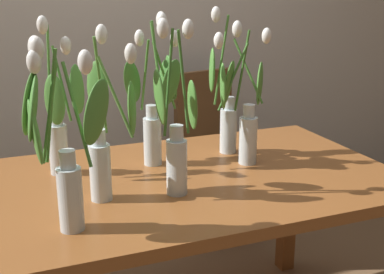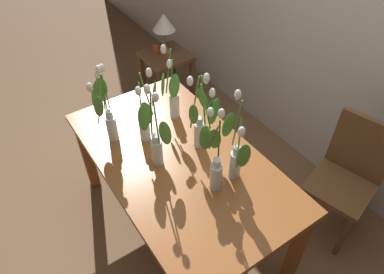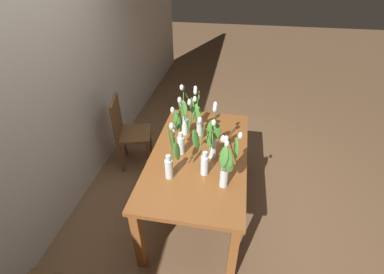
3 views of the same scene
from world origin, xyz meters
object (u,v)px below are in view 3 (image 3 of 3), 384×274
Objects in this scene: tulip_vase_3 at (180,132)px; tulip_vase_6 at (226,165)px; dining_chair at (127,129)px; tulip_vase_2 at (213,141)px; tulip_vase_5 at (186,119)px; dining_table at (199,161)px; tulip_vase_4 at (198,121)px; tulip_vase_1 at (171,160)px; tulip_vase_0 at (204,156)px.

tulip_vase_6 is at bearing -131.79° from tulip_vase_3.
tulip_vase_3 is 0.61× the size of dining_chair.
dining_chair is at bearing 60.65° from tulip_vase_2.
tulip_vase_3 reaches higher than dining_chair.
dining_chair is (0.60, 0.80, -0.44)m from tulip_vase_3.
tulip_vase_5 is at bearing -109.52° from dining_chair.
tulip_vase_3 is (-0.00, 0.18, 0.32)m from dining_table.
dining_chair is (0.60, 0.98, -0.12)m from dining_table.
tulip_vase_4 is (0.29, -0.12, -0.05)m from tulip_vase_3.
tulip_vase_4 is (0.64, -0.13, 0.00)m from tulip_vase_1.
tulip_vase_3 is at bearing -126.57° from dining_chair.
tulip_vase_1 is at bearing 111.93° from tulip_vase_0.
dining_table is 1.72× the size of dining_chair.
tulip_vase_1 reaches higher than dining_chair.
tulip_vase_3 reaches higher than tulip_vase_4.
tulip_vase_2 is at bearing -12.96° from tulip_vase_0.
tulip_vase_1 is 0.45m from tulip_vase_2.
tulip_vase_5 is at bearing 32.53° from tulip_vase_6.
tulip_vase_2 is at bearing -150.18° from tulip_vase_4.
tulip_vase_6 is at bearing -128.53° from dining_chair.
tulip_vase_6 is (-0.69, -0.33, 0.05)m from tulip_vase_4.
tulip_vase_3 is at bearing -0.84° from tulip_vase_1.
tulip_vase_2 is (-0.03, -0.13, 0.27)m from dining_table.
tulip_vase_1 is 0.99× the size of tulip_vase_3.
tulip_vase_1 reaches higher than tulip_vase_4.
tulip_vase_2 is 1.06× the size of tulip_vase_6.
tulip_vase_6 is at bearing -145.93° from dining_table.
tulip_vase_4 is at bearing -22.58° from tulip_vase_3.
tulip_vase_4 is (0.29, 0.05, 0.27)m from dining_table.
dining_chair is at bearing 40.17° from tulip_vase_1.
dining_table is 0.30m from tulip_vase_2.
tulip_vase_5 reaches higher than tulip_vase_2.
tulip_vase_1 is 1.30m from dining_chair.
tulip_vase_5 is 0.93m from dining_chair.
tulip_vase_3 is at bearing -178.45° from tulip_vase_5.
tulip_vase_3 reaches higher than tulip_vase_1.
tulip_vase_4 is (0.32, 0.18, -0.00)m from tulip_vase_2.
tulip_vase_5 reaches higher than dining_chair.
tulip_vase_4 reaches higher than dining_table.
tulip_vase_2 is 0.46m from tulip_vase_5.
tulip_vase_0 is at bearing -68.07° from tulip_vase_1.
tulip_vase_0 is at bearing 167.04° from tulip_vase_2.
dining_table is at bearing 18.02° from tulip_vase_0.
tulip_vase_0 is 0.55m from tulip_vase_4.
dining_table is 0.58m from tulip_vase_6.
tulip_vase_6 is at bearing -154.85° from tulip_vase_4.
tulip_vase_5 is at bearing 30.48° from dining_table.
dining_chair is at bearing 53.43° from tulip_vase_3.
tulip_vase_0 is 0.58× the size of dining_chair.
tulip_vase_1 is at bearing -179.71° from tulip_vase_5.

